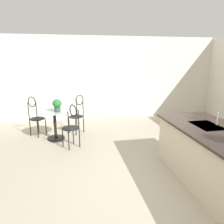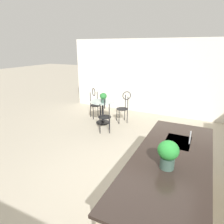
{
  "view_description": "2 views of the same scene",
  "coord_description": "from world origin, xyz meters",
  "px_view_note": "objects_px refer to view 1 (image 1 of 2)",
  "views": [
    {
      "loc": [
        2.76,
        -1.36,
        2.03
      ],
      "look_at": [
        -1.26,
        -0.58,
        0.97
      ],
      "focal_mm": 33.86,
      "sensor_mm": 36.0,
      "label": 1
    },
    {
      "loc": [
        2.92,
        1.16,
        2.43
      ],
      "look_at": [
        -1.23,
        -0.84,
        0.9
      ],
      "focal_mm": 31.89,
      "sensor_mm": 36.0,
      "label": 2
    }
  ],
  "objects_px": {
    "bistro_table": "(55,122)",
    "potted_plant_on_table": "(57,105)",
    "chair_by_island": "(72,124)",
    "chair_near_window": "(35,114)",
    "chair_toward_desk": "(77,112)"
  },
  "relations": [
    {
      "from": "chair_by_island",
      "to": "potted_plant_on_table",
      "type": "distance_m",
      "value": 0.72
    },
    {
      "from": "bistro_table",
      "to": "chair_by_island",
      "type": "bearing_deg",
      "value": 32.67
    },
    {
      "from": "bistro_table",
      "to": "chair_near_window",
      "type": "bearing_deg",
      "value": -126.26
    },
    {
      "from": "bistro_table",
      "to": "chair_toward_desk",
      "type": "xyz_separation_m",
      "value": [
        -0.4,
        0.58,
        0.13
      ]
    },
    {
      "from": "chair_near_window",
      "to": "chair_toward_desk",
      "type": "xyz_separation_m",
      "value": [
        -0.02,
        1.1,
        0.0
      ]
    },
    {
      "from": "chair_toward_desk",
      "to": "potted_plant_on_table",
      "type": "bearing_deg",
      "value": -44.35
    },
    {
      "from": "chair_toward_desk",
      "to": "potted_plant_on_table",
      "type": "height_order",
      "value": "potted_plant_on_table"
    },
    {
      "from": "chair_near_window",
      "to": "potted_plant_on_table",
      "type": "distance_m",
      "value": 0.85
    },
    {
      "from": "bistro_table",
      "to": "chair_toward_desk",
      "type": "distance_m",
      "value": 0.71
    },
    {
      "from": "chair_near_window",
      "to": "potted_plant_on_table",
      "type": "bearing_deg",
      "value": 51.05
    },
    {
      "from": "chair_toward_desk",
      "to": "chair_by_island",
      "type": "bearing_deg",
      "value": -9.05
    },
    {
      "from": "bistro_table",
      "to": "potted_plant_on_table",
      "type": "distance_m",
      "value": 0.49
    },
    {
      "from": "bistro_table",
      "to": "chair_near_window",
      "type": "xyz_separation_m",
      "value": [
        -0.38,
        -0.52,
        0.13
      ]
    },
    {
      "from": "bistro_table",
      "to": "potted_plant_on_table",
      "type": "xyz_separation_m",
      "value": [
        0.11,
        0.09,
        0.47
      ]
    },
    {
      "from": "chair_by_island",
      "to": "chair_near_window",
      "type": "bearing_deg",
      "value": -137.76
    }
  ]
}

